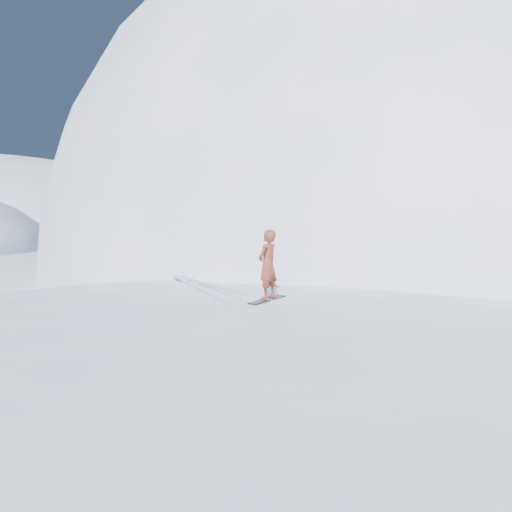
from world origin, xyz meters
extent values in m
plane|color=white|center=(0.00, 0.00, 0.00)|extent=(400.00, 400.00, 0.00)
ellipsoid|color=white|center=(1.00, 3.00, 0.00)|extent=(36.00, 28.00, 4.80)
ellipsoid|color=white|center=(22.00, 26.00, 0.00)|extent=(60.00, 56.00, 56.00)
ellipsoid|color=white|center=(10.00, 20.00, 0.00)|extent=(28.00, 24.00, 18.00)
ellipsoid|color=white|center=(-2.00, 6.00, 0.00)|extent=(7.00, 6.30, 1.00)
ellipsoid|color=white|center=(7.00, 4.00, 0.00)|extent=(4.00, 3.60, 0.60)
cube|color=black|center=(0.87, 2.75, 2.41)|extent=(1.36, 1.10, 0.02)
imported|color=maroon|center=(0.87, 2.75, 3.36)|extent=(0.81, 0.76, 1.86)
cube|color=silver|center=(-0.54, 5.37, 2.42)|extent=(0.75, 5.97, 0.04)
cube|color=silver|center=(-0.13, 5.37, 2.42)|extent=(0.92, 5.95, 0.04)
cube|color=silver|center=(0.09, 5.37, 2.42)|extent=(1.85, 5.74, 0.04)
camera|label=1|loc=(-3.21, -8.66, 4.74)|focal=32.00mm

